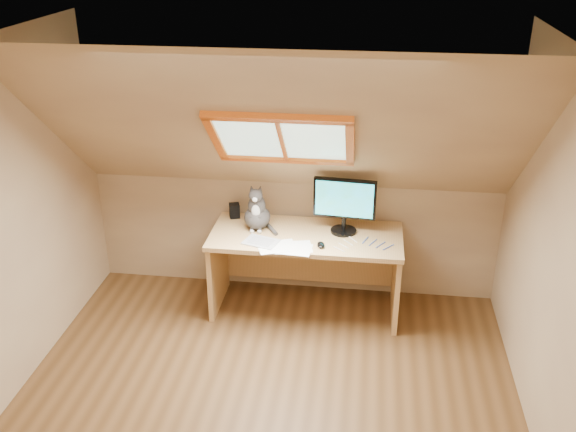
# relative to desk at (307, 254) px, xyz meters

# --- Properties ---
(ground) EXTENTS (3.50, 3.50, 0.00)m
(ground) POSITION_rel_desk_xyz_m (-0.15, -1.45, -0.49)
(ground) COLOR brown
(ground) RESTS_ON ground
(room_shell) EXTENTS (3.52, 3.52, 2.41)m
(room_shell) POSITION_rel_desk_xyz_m (-0.15, -1.54, 0.94)
(room_shell) COLOR tan
(room_shell) RESTS_ON ground
(desk) EXTENTS (1.56, 0.68, 0.71)m
(desk) POSITION_rel_desk_xyz_m (0.00, 0.00, 0.00)
(desk) COLOR tan
(desk) RESTS_ON ground
(monitor) EXTENTS (0.50, 0.21, 0.46)m
(monitor) POSITION_rel_desk_xyz_m (0.30, 0.01, 0.49)
(monitor) COLOR black
(monitor) RESTS_ON desk
(cat) EXTENTS (0.22, 0.27, 0.40)m
(cat) POSITION_rel_desk_xyz_m (-0.41, -0.00, 0.36)
(cat) COLOR #3E3937
(cat) RESTS_ON desk
(desk_speaker) EXTENTS (0.11, 0.11, 0.12)m
(desk_speaker) POSITION_rel_desk_xyz_m (-0.64, 0.18, 0.28)
(desk_speaker) COLOR black
(desk_speaker) RESTS_ON desk
(graphics_tablet) EXTENTS (0.31, 0.26, 0.01)m
(graphics_tablet) POSITION_rel_desk_xyz_m (-0.34, -0.26, 0.23)
(graphics_tablet) COLOR #B2B2B7
(graphics_tablet) RESTS_ON desk
(mouse) EXTENTS (0.07, 0.11, 0.03)m
(mouse) POSITION_rel_desk_xyz_m (0.14, -0.27, 0.24)
(mouse) COLOR black
(mouse) RESTS_ON desk
(papers) EXTENTS (0.35, 0.30, 0.01)m
(papers) POSITION_rel_desk_xyz_m (-0.17, -0.33, 0.22)
(papers) COLOR white
(papers) RESTS_ON desk
(cables) EXTENTS (0.51, 0.26, 0.01)m
(cables) POSITION_rel_desk_xyz_m (0.48, -0.19, 0.22)
(cables) COLOR silver
(cables) RESTS_ON desk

